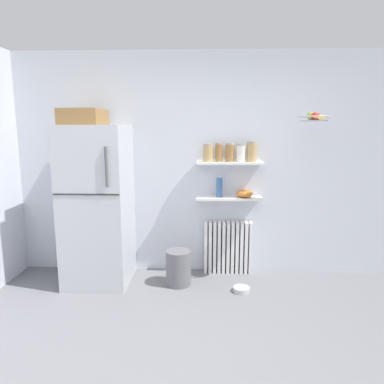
{
  "coord_description": "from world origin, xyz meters",
  "views": [
    {
      "loc": [
        0.04,
        -2.17,
        1.74
      ],
      "look_at": [
        -0.11,
        1.6,
        1.05
      ],
      "focal_mm": 33.12,
      "sensor_mm": 36.0,
      "label": 1
    }
  ],
  "objects_px": {
    "storage_jar_4": "(252,152)",
    "hanging_fruit_basket": "(314,117)",
    "refrigerator": "(97,202)",
    "storage_jar_0": "(208,153)",
    "storage_jar_3": "(241,153)",
    "radiator": "(228,247)",
    "storage_jar_2": "(230,153)",
    "shelf_bowl": "(245,193)",
    "vase": "(219,187)",
    "pet_food_bowl": "(241,289)",
    "trash_bin": "(178,268)",
    "storage_jar_1": "(219,152)"
  },
  "relations": [
    {
      "from": "refrigerator",
      "to": "radiator",
      "type": "height_order",
      "value": "refrigerator"
    },
    {
      "from": "vase",
      "to": "pet_food_bowl",
      "type": "bearing_deg",
      "value": -64.41
    },
    {
      "from": "storage_jar_1",
      "to": "pet_food_bowl",
      "type": "xyz_separation_m",
      "value": [
        0.24,
        -0.49,
        -1.44
      ]
    },
    {
      "from": "refrigerator",
      "to": "vase",
      "type": "height_order",
      "value": "refrigerator"
    },
    {
      "from": "storage_jar_2",
      "to": "shelf_bowl",
      "type": "distance_m",
      "value": 0.51
    },
    {
      "from": "refrigerator",
      "to": "storage_jar_0",
      "type": "distance_m",
      "value": 1.37
    },
    {
      "from": "storage_jar_2",
      "to": "storage_jar_3",
      "type": "bearing_deg",
      "value": 0.0
    },
    {
      "from": "trash_bin",
      "to": "hanging_fruit_basket",
      "type": "xyz_separation_m",
      "value": [
        1.41,
        0.03,
        1.65
      ]
    },
    {
      "from": "storage_jar_2",
      "to": "storage_jar_3",
      "type": "height_order",
      "value": "storage_jar_2"
    },
    {
      "from": "radiator",
      "to": "storage_jar_4",
      "type": "distance_m",
      "value": 1.18
    },
    {
      "from": "storage_jar_2",
      "to": "refrigerator",
      "type": "bearing_deg",
      "value": -170.58
    },
    {
      "from": "refrigerator",
      "to": "hanging_fruit_basket",
      "type": "bearing_deg",
      "value": -1.31
    },
    {
      "from": "vase",
      "to": "shelf_bowl",
      "type": "relative_size",
      "value": 1.16
    },
    {
      "from": "storage_jar_1",
      "to": "pet_food_bowl",
      "type": "distance_m",
      "value": 1.53
    },
    {
      "from": "storage_jar_0",
      "to": "pet_food_bowl",
      "type": "xyz_separation_m",
      "value": [
        0.37,
        -0.49,
        -1.43
      ]
    },
    {
      "from": "storage_jar_2",
      "to": "storage_jar_4",
      "type": "distance_m",
      "value": 0.25
    },
    {
      "from": "radiator",
      "to": "refrigerator",
      "type": "bearing_deg",
      "value": -169.46
    },
    {
      "from": "storage_jar_1",
      "to": "shelf_bowl",
      "type": "xyz_separation_m",
      "value": [
        0.3,
        0.0,
        -0.48
      ]
    },
    {
      "from": "storage_jar_1",
      "to": "storage_jar_4",
      "type": "xyz_separation_m",
      "value": [
        0.37,
        0.0,
        0.01
      ]
    },
    {
      "from": "refrigerator",
      "to": "storage_jar_4",
      "type": "distance_m",
      "value": 1.83
    },
    {
      "from": "storage_jar_0",
      "to": "trash_bin",
      "type": "bearing_deg",
      "value": -134.45
    },
    {
      "from": "pet_food_bowl",
      "to": "storage_jar_3",
      "type": "bearing_deg",
      "value": 89.34
    },
    {
      "from": "storage_jar_3",
      "to": "shelf_bowl",
      "type": "distance_m",
      "value": 0.47
    },
    {
      "from": "trash_bin",
      "to": "hanging_fruit_basket",
      "type": "relative_size",
      "value": 1.17
    },
    {
      "from": "vase",
      "to": "trash_bin",
      "type": "bearing_deg",
      "value": -144.2
    },
    {
      "from": "storage_jar_4",
      "to": "hanging_fruit_basket",
      "type": "relative_size",
      "value": 0.69
    },
    {
      "from": "storage_jar_0",
      "to": "storage_jar_3",
      "type": "distance_m",
      "value": 0.37
    },
    {
      "from": "refrigerator",
      "to": "shelf_bowl",
      "type": "bearing_deg",
      "value": 8.41
    },
    {
      "from": "storage_jar_1",
      "to": "storage_jar_4",
      "type": "relative_size",
      "value": 0.94
    },
    {
      "from": "storage_jar_4",
      "to": "shelf_bowl",
      "type": "bearing_deg",
      "value": -180.0
    },
    {
      "from": "refrigerator",
      "to": "trash_bin",
      "type": "relative_size",
      "value": 4.91
    },
    {
      "from": "storage_jar_2",
      "to": "shelf_bowl",
      "type": "height_order",
      "value": "storage_jar_2"
    },
    {
      "from": "storage_jar_4",
      "to": "hanging_fruit_basket",
      "type": "bearing_deg",
      "value": -26.89
    },
    {
      "from": "pet_food_bowl",
      "to": "trash_bin",
      "type": "bearing_deg",
      "value": 167.22
    },
    {
      "from": "storage_jar_0",
      "to": "vase",
      "type": "relative_size",
      "value": 0.91
    },
    {
      "from": "vase",
      "to": "storage_jar_4",
      "type": "bearing_deg",
      "value": 0.0
    },
    {
      "from": "refrigerator",
      "to": "storage_jar_1",
      "type": "xyz_separation_m",
      "value": [
        1.36,
        0.25,
        0.54
      ]
    },
    {
      "from": "vase",
      "to": "hanging_fruit_basket",
      "type": "distance_m",
      "value": 1.27
    },
    {
      "from": "shelf_bowl",
      "to": "storage_jar_3",
      "type": "bearing_deg",
      "value": 180.0
    },
    {
      "from": "refrigerator",
      "to": "radiator",
      "type": "bearing_deg",
      "value": 10.54
    },
    {
      "from": "pet_food_bowl",
      "to": "hanging_fruit_basket",
      "type": "xyz_separation_m",
      "value": [
        0.72,
        0.19,
        1.82
      ]
    },
    {
      "from": "storage_jar_2",
      "to": "shelf_bowl",
      "type": "relative_size",
      "value": 1.09
    },
    {
      "from": "trash_bin",
      "to": "pet_food_bowl",
      "type": "relative_size",
      "value": 2.19
    },
    {
      "from": "storage_jar_2",
      "to": "trash_bin",
      "type": "height_order",
      "value": "storage_jar_2"
    },
    {
      "from": "storage_jar_3",
      "to": "shelf_bowl",
      "type": "height_order",
      "value": "storage_jar_3"
    },
    {
      "from": "storage_jar_0",
      "to": "trash_bin",
      "type": "height_order",
      "value": "storage_jar_0"
    },
    {
      "from": "storage_jar_0",
      "to": "pet_food_bowl",
      "type": "bearing_deg",
      "value": -52.99
    },
    {
      "from": "refrigerator",
      "to": "hanging_fruit_basket",
      "type": "xyz_separation_m",
      "value": [
        2.32,
        -0.05,
        0.92
      ]
    },
    {
      "from": "radiator",
      "to": "vase",
      "type": "relative_size",
      "value": 2.79
    },
    {
      "from": "storage_jar_3",
      "to": "pet_food_bowl",
      "type": "xyz_separation_m",
      "value": [
        -0.01,
        -0.49,
        -1.43
      ]
    }
  ]
}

